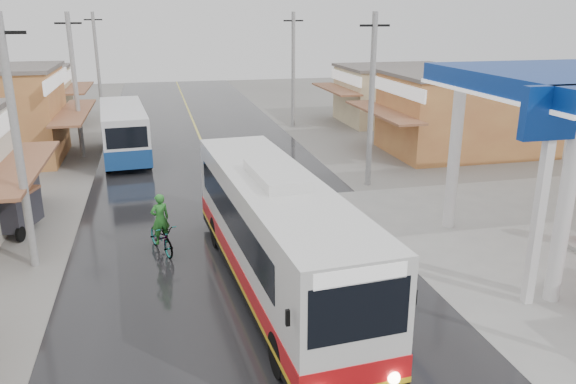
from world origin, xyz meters
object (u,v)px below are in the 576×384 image
cyclist (161,233)px  tricycle_far (17,183)px  second_bus (124,131)px  coach_bus (275,233)px  tricycle_near (14,210)px

cyclist → tricycle_far: (-5.82, 6.39, 0.34)m
second_bus → tricycle_far: bearing=-122.5°
second_bus → cyclist: second_bus is taller
coach_bus → second_bus: 18.34m
cyclist → tricycle_far: size_ratio=0.90×
second_bus → tricycle_near: second_bus is taller
tricycle_near → tricycle_far: size_ratio=0.98×
cyclist → tricycle_far: 8.65m
tricycle_near → tricycle_far: 3.30m
cyclist → tricycle_far: cyclist is taller
second_bus → tricycle_near: size_ratio=3.71×
coach_bus → cyclist: 4.91m
cyclist → tricycle_near: (-5.30, 3.14, 0.20)m
coach_bus → second_bus: bearing=101.7°
second_bus → cyclist: bearing=-87.7°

